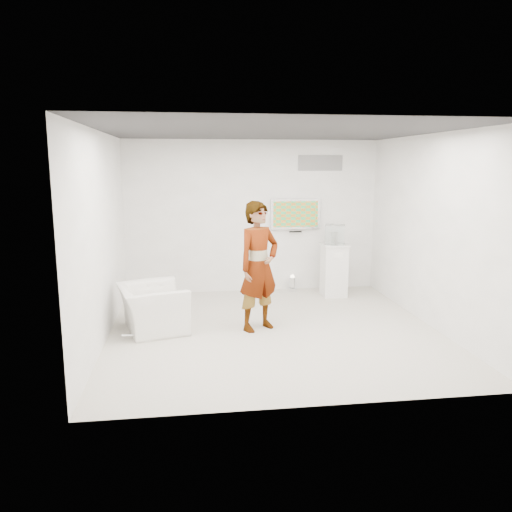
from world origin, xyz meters
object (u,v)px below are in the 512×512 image
at_px(tv, 295,214).
at_px(person, 259,266).
at_px(floor_uplight, 292,283).
at_px(pedestal, 334,270).
at_px(armchair, 152,308).

height_order(tv, person, person).
height_order(tv, floor_uplight, tv).
xyz_separation_m(tv, person, (-1.07, -2.35, -0.56)).
bearing_deg(tv, pedestal, -41.41).
xyz_separation_m(tv, floor_uplight, (-0.06, -0.11, -1.39)).
xyz_separation_m(armchair, pedestal, (3.36, 1.62, 0.16)).
bearing_deg(pedestal, person, -134.17).
distance_m(person, floor_uplight, 2.60).
bearing_deg(armchair, person, -110.79).
xyz_separation_m(person, floor_uplight, (1.01, 2.25, -0.84)).
distance_m(person, pedestal, 2.52).
distance_m(tv, floor_uplight, 1.40).
distance_m(armchair, floor_uplight, 3.37).
height_order(armchair, pedestal, pedestal).
bearing_deg(pedestal, floor_uplight, 146.84).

